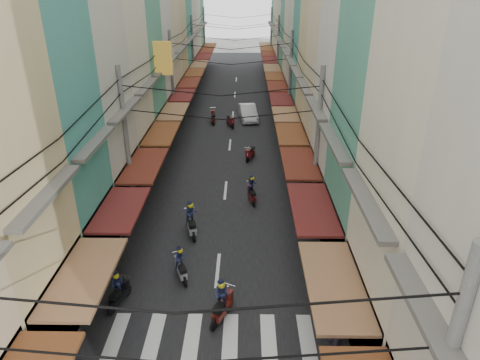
# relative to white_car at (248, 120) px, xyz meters

# --- Properties ---
(ground) EXTENTS (160.00, 160.00, 0.00)m
(ground) POSITION_rel_white_car_xyz_m (-1.45, -20.71, 0.00)
(ground) COLOR #63635F
(ground) RESTS_ON ground
(road) EXTENTS (10.00, 80.00, 0.02)m
(road) POSITION_rel_white_car_xyz_m (-1.45, -0.71, 0.01)
(road) COLOR black
(road) RESTS_ON ground
(sidewalk_left) EXTENTS (3.00, 80.00, 0.06)m
(sidewalk_left) POSITION_rel_white_car_xyz_m (-7.95, -0.71, 0.03)
(sidewalk_left) COLOR gray
(sidewalk_left) RESTS_ON ground
(sidewalk_right) EXTENTS (3.00, 80.00, 0.06)m
(sidewalk_right) POSITION_rel_white_car_xyz_m (5.05, -0.71, 0.03)
(sidewalk_right) COLOR gray
(sidewalk_right) RESTS_ON ground
(crosswalk) EXTENTS (7.55, 2.40, 0.01)m
(crosswalk) POSITION_rel_white_car_xyz_m (-1.45, -26.71, 0.03)
(crosswalk) COLOR silver
(crosswalk) RESTS_ON ground
(building_row_left) EXTENTS (7.80, 67.67, 23.70)m
(building_row_left) POSITION_rel_white_car_xyz_m (-9.36, -4.15, 9.78)
(building_row_left) COLOR beige
(building_row_left) RESTS_ON ground
(building_row_right) EXTENTS (7.80, 68.98, 22.59)m
(building_row_right) POSITION_rel_white_car_xyz_m (6.47, -4.27, 9.41)
(building_row_right) COLOR teal
(building_row_right) RESTS_ON ground
(utility_poles) EXTENTS (10.20, 66.13, 8.20)m
(utility_poles) POSITION_rel_white_car_xyz_m (-1.45, -5.70, 6.59)
(utility_poles) COLOR slate
(utility_poles) RESTS_ON ground
(white_car) EXTENTS (4.99, 2.44, 1.69)m
(white_car) POSITION_rel_white_car_xyz_m (0.00, 0.00, 0.00)
(white_car) COLOR silver
(white_car) RESTS_ON ground
(bicycle) EXTENTS (1.83, 1.01, 1.19)m
(bicycle) POSITION_rel_white_car_xyz_m (6.02, -20.38, 0.00)
(bicycle) COLOR black
(bicycle) RESTS_ON ground
(moving_scooters) EXTENTS (5.89, 26.49, 1.89)m
(moving_scooters) POSITION_rel_white_car_xyz_m (-2.14, -17.00, 0.53)
(moving_scooters) COLOR black
(moving_scooters) RESTS_ON ground
(parked_scooters) EXTENTS (13.13, 12.69, 0.96)m
(parked_scooters) POSITION_rel_white_car_xyz_m (2.03, -25.70, 0.47)
(parked_scooters) COLOR black
(parked_scooters) RESTS_ON ground
(pedestrians) EXTENTS (11.87, 19.54, 2.15)m
(pedestrians) POSITION_rel_white_car_xyz_m (-5.76, -20.83, 1.02)
(pedestrians) COLOR #241F29
(pedestrians) RESTS_ON ground
(market_umbrella) EXTENTS (2.27, 2.27, 2.39)m
(market_umbrella) POSITION_rel_white_car_xyz_m (5.47, -28.31, 2.10)
(market_umbrella) COLOR #B2B2B7
(market_umbrella) RESTS_ON ground
(traffic_sign) EXTENTS (0.10, 0.62, 2.84)m
(traffic_sign) POSITION_rel_white_car_xyz_m (4.45, -23.40, 2.06)
(traffic_sign) COLOR slate
(traffic_sign) RESTS_ON ground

